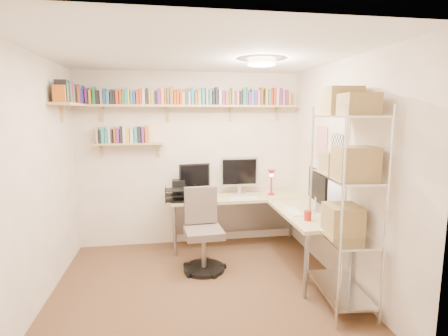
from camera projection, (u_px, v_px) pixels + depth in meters
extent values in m
plane|color=#4B3320|center=(201.00, 289.00, 3.84)|extent=(3.20, 3.20, 0.00)
cube|color=beige|center=(190.00, 159.00, 5.11)|extent=(3.20, 0.04, 2.50)
cube|color=beige|center=(36.00, 182.00, 3.39)|extent=(0.04, 3.00, 2.50)
cube|color=beige|center=(343.00, 173.00, 3.90)|extent=(0.04, 3.00, 2.50)
cube|color=beige|center=(222.00, 220.00, 2.18)|extent=(3.20, 0.04, 2.50)
cube|color=white|center=(199.00, 54.00, 3.46)|extent=(3.20, 3.00, 0.04)
cube|color=white|center=(321.00, 143.00, 4.39)|extent=(0.01, 0.30, 0.42)
cube|color=white|center=(336.00, 150.00, 4.01)|extent=(0.01, 0.28, 0.38)
cylinder|color=#FFEAC6|center=(262.00, 62.00, 3.77)|extent=(0.30, 0.30, 0.06)
cube|color=tan|center=(190.00, 106.00, 4.87)|extent=(3.05, 0.25, 0.03)
cube|color=tan|center=(70.00, 105.00, 4.22)|extent=(0.25, 1.00, 0.03)
cube|color=tan|center=(129.00, 144.00, 4.84)|extent=(0.95, 0.20, 0.02)
cube|color=tan|center=(102.00, 111.00, 4.75)|extent=(0.03, 0.20, 0.20)
cube|color=tan|center=(168.00, 111.00, 4.90)|extent=(0.03, 0.20, 0.20)
cube|color=tan|center=(231.00, 111.00, 5.04)|extent=(0.03, 0.20, 0.20)
cube|color=tan|center=(278.00, 111.00, 5.15)|extent=(0.03, 0.20, 0.20)
cube|color=beige|center=(79.00, 95.00, 4.62)|extent=(0.04, 0.12, 0.23)
cube|color=#1E449C|center=(83.00, 95.00, 4.62)|extent=(0.03, 0.14, 0.24)
cube|color=#6F2282|center=(87.00, 96.00, 4.63)|extent=(0.04, 0.11, 0.21)
cube|color=gold|center=(91.00, 97.00, 4.64)|extent=(0.03, 0.14, 0.19)
cube|color=#246D3A|center=(94.00, 96.00, 4.65)|extent=(0.04, 0.12, 0.23)
cube|color=black|center=(98.00, 98.00, 4.66)|extent=(0.04, 0.12, 0.18)
cube|color=gray|center=(102.00, 97.00, 4.67)|extent=(0.04, 0.12, 0.19)
cube|color=#1E449C|center=(105.00, 97.00, 4.67)|extent=(0.03, 0.14, 0.21)
cube|color=teal|center=(108.00, 98.00, 4.68)|extent=(0.04, 0.13, 0.18)
cube|color=black|center=(112.00, 97.00, 4.69)|extent=(0.03, 0.15, 0.20)
cube|color=black|center=(114.00, 97.00, 4.69)|extent=(0.02, 0.13, 0.19)
cube|color=red|center=(118.00, 98.00, 4.70)|extent=(0.04, 0.12, 0.18)
cube|color=red|center=(121.00, 97.00, 4.70)|extent=(0.02, 0.15, 0.20)
cube|color=#246D3A|center=(124.00, 98.00, 4.71)|extent=(0.04, 0.13, 0.17)
cube|color=teal|center=(126.00, 96.00, 4.71)|extent=(0.03, 0.13, 0.23)
cube|color=gold|center=(129.00, 97.00, 4.72)|extent=(0.03, 0.13, 0.21)
cube|color=teal|center=(132.00, 98.00, 4.73)|extent=(0.03, 0.15, 0.17)
cube|color=#1E449C|center=(134.00, 98.00, 4.73)|extent=(0.03, 0.13, 0.18)
cube|color=red|center=(138.00, 97.00, 4.74)|extent=(0.04, 0.12, 0.21)
cube|color=red|center=(141.00, 97.00, 4.74)|extent=(0.03, 0.13, 0.22)
cube|color=beige|center=(144.00, 97.00, 4.75)|extent=(0.04, 0.12, 0.20)
cube|color=black|center=(147.00, 97.00, 4.76)|extent=(0.03, 0.15, 0.22)
cube|color=gold|center=(150.00, 98.00, 4.77)|extent=(0.03, 0.12, 0.19)
cube|color=gray|center=(153.00, 97.00, 4.77)|extent=(0.04, 0.11, 0.21)
cube|color=black|center=(156.00, 98.00, 4.78)|extent=(0.03, 0.14, 0.18)
cube|color=#6F2282|center=(159.00, 97.00, 4.78)|extent=(0.04, 0.13, 0.22)
cube|color=gold|center=(163.00, 97.00, 4.79)|extent=(0.04, 0.14, 0.22)
cube|color=red|center=(166.00, 96.00, 4.80)|extent=(0.03, 0.12, 0.23)
cube|color=teal|center=(168.00, 96.00, 4.80)|extent=(0.02, 0.14, 0.23)
cube|color=#BC5716|center=(172.00, 96.00, 4.81)|extent=(0.04, 0.12, 0.24)
cube|color=#BC5716|center=(175.00, 98.00, 4.82)|extent=(0.03, 0.11, 0.18)
cube|color=red|center=(178.00, 97.00, 4.82)|extent=(0.03, 0.14, 0.22)
cube|color=red|center=(180.00, 97.00, 4.83)|extent=(0.02, 0.14, 0.22)
cube|color=gold|center=(183.00, 98.00, 4.84)|extent=(0.04, 0.12, 0.17)
cube|color=#1E449C|center=(187.00, 99.00, 4.85)|extent=(0.03, 0.13, 0.17)
cube|color=beige|center=(189.00, 98.00, 4.85)|extent=(0.03, 0.15, 0.18)
cube|color=teal|center=(193.00, 96.00, 4.85)|extent=(0.04, 0.13, 0.24)
cube|color=#BC5716|center=(196.00, 99.00, 4.87)|extent=(0.03, 0.11, 0.17)
cube|color=gray|center=(199.00, 98.00, 4.87)|extent=(0.04, 0.12, 0.20)
cube|color=teal|center=(203.00, 96.00, 4.88)|extent=(0.04, 0.13, 0.23)
cube|color=gray|center=(207.00, 97.00, 4.89)|extent=(0.03, 0.14, 0.23)
cube|color=teal|center=(210.00, 97.00, 4.90)|extent=(0.04, 0.13, 0.21)
cube|color=black|center=(213.00, 98.00, 4.90)|extent=(0.03, 0.13, 0.19)
cube|color=black|center=(216.00, 96.00, 4.91)|extent=(0.04, 0.14, 0.25)
cube|color=beige|center=(220.00, 97.00, 4.92)|extent=(0.04, 0.15, 0.22)
cube|color=#6F2282|center=(223.00, 98.00, 4.93)|extent=(0.04, 0.13, 0.20)
cube|color=#BC5716|center=(227.00, 98.00, 4.94)|extent=(0.04, 0.12, 0.19)
cube|color=#246D3A|center=(230.00, 98.00, 4.94)|extent=(0.03, 0.12, 0.19)
cube|color=gold|center=(232.00, 96.00, 4.94)|extent=(0.02, 0.14, 0.25)
cube|color=#6F2282|center=(235.00, 98.00, 4.95)|extent=(0.03, 0.12, 0.19)
cube|color=gold|center=(237.00, 99.00, 4.96)|extent=(0.03, 0.12, 0.18)
cube|color=black|center=(241.00, 98.00, 4.97)|extent=(0.03, 0.12, 0.19)
cube|color=teal|center=(244.00, 97.00, 4.97)|extent=(0.04, 0.12, 0.23)
cube|color=#246D3A|center=(246.00, 96.00, 4.98)|extent=(0.02, 0.15, 0.24)
cube|color=#6F2282|center=(249.00, 99.00, 4.99)|extent=(0.04, 0.13, 0.18)
cube|color=teal|center=(252.00, 97.00, 4.99)|extent=(0.04, 0.13, 0.23)
cube|color=#6F2282|center=(255.00, 98.00, 5.00)|extent=(0.04, 0.13, 0.20)
cube|color=gray|center=(258.00, 98.00, 5.01)|extent=(0.04, 0.14, 0.21)
cube|color=#BC5716|center=(261.00, 96.00, 5.01)|extent=(0.02, 0.15, 0.25)
cube|color=black|center=(263.00, 98.00, 5.02)|extent=(0.03, 0.12, 0.21)
cube|color=gold|center=(266.00, 97.00, 5.02)|extent=(0.03, 0.14, 0.24)
cube|color=teal|center=(268.00, 97.00, 5.03)|extent=(0.02, 0.14, 0.22)
cube|color=red|center=(271.00, 97.00, 5.04)|extent=(0.03, 0.12, 0.23)
cube|color=red|center=(274.00, 97.00, 5.04)|extent=(0.03, 0.13, 0.25)
cube|color=beige|center=(277.00, 97.00, 5.05)|extent=(0.04, 0.12, 0.24)
cube|color=#6F2282|center=(280.00, 97.00, 5.06)|extent=(0.04, 0.14, 0.24)
cube|color=gold|center=(283.00, 98.00, 5.07)|extent=(0.03, 0.11, 0.22)
cube|color=#6F2282|center=(286.00, 98.00, 5.07)|extent=(0.03, 0.14, 0.22)
cube|color=gold|center=(288.00, 98.00, 5.08)|extent=(0.03, 0.12, 0.20)
cube|color=#BC5716|center=(59.00, 94.00, 3.78)|extent=(0.13, 0.03, 0.18)
cube|color=gray|center=(60.00, 94.00, 3.81)|extent=(0.12, 0.03, 0.19)
cube|color=black|center=(61.00, 91.00, 3.85)|extent=(0.13, 0.03, 0.25)
cube|color=teal|center=(62.00, 92.00, 3.89)|extent=(0.12, 0.04, 0.23)
cube|color=red|center=(63.00, 94.00, 3.93)|extent=(0.12, 0.02, 0.20)
cube|color=#246D3A|center=(64.00, 92.00, 3.96)|extent=(0.15, 0.03, 0.25)
cube|color=#6F2282|center=(65.00, 92.00, 4.00)|extent=(0.14, 0.02, 0.23)
cube|color=#BC5716|center=(66.00, 92.00, 4.04)|extent=(0.13, 0.03, 0.24)
cube|color=#BC5716|center=(67.00, 93.00, 4.08)|extent=(0.11, 0.03, 0.24)
cube|color=#6F2282|center=(68.00, 93.00, 4.12)|extent=(0.12, 0.03, 0.25)
cube|color=#BC5716|center=(69.00, 95.00, 4.16)|extent=(0.12, 0.03, 0.20)
cube|color=teal|center=(70.00, 93.00, 4.20)|extent=(0.11, 0.04, 0.24)
cube|color=black|center=(71.00, 94.00, 4.25)|extent=(0.11, 0.04, 0.23)
cube|color=black|center=(72.00, 95.00, 4.29)|extent=(0.12, 0.04, 0.20)
cube|color=#BC5716|center=(73.00, 96.00, 4.34)|extent=(0.15, 0.03, 0.20)
cube|color=#BC5716|center=(74.00, 95.00, 4.38)|extent=(0.14, 0.03, 0.22)
cube|color=#6F2282|center=(74.00, 94.00, 4.41)|extent=(0.14, 0.02, 0.24)
cube|color=#6F2282|center=(75.00, 97.00, 4.45)|extent=(0.15, 0.03, 0.19)
cube|color=black|center=(76.00, 96.00, 4.48)|extent=(0.14, 0.02, 0.20)
cube|color=gray|center=(76.00, 94.00, 4.51)|extent=(0.12, 0.03, 0.25)
cube|color=#246D3A|center=(77.00, 96.00, 4.55)|extent=(0.13, 0.03, 0.22)
cube|color=red|center=(78.00, 97.00, 4.59)|extent=(0.11, 0.04, 0.20)
cube|color=gray|center=(97.00, 135.00, 4.75)|extent=(0.03, 0.13, 0.22)
cube|color=black|center=(100.00, 137.00, 4.76)|extent=(0.02, 0.11, 0.18)
cube|color=teal|center=(103.00, 135.00, 4.76)|extent=(0.04, 0.12, 0.22)
cube|color=teal|center=(107.00, 137.00, 4.78)|extent=(0.04, 0.12, 0.17)
cube|color=beige|center=(110.00, 135.00, 4.78)|extent=(0.03, 0.13, 0.22)
cube|color=black|center=(112.00, 136.00, 4.79)|extent=(0.03, 0.12, 0.19)
cube|color=#BC5716|center=(115.00, 135.00, 4.79)|extent=(0.03, 0.12, 0.22)
cube|color=#6F2282|center=(118.00, 136.00, 4.80)|extent=(0.04, 0.15, 0.19)
cube|color=black|center=(121.00, 135.00, 4.80)|extent=(0.03, 0.14, 0.23)
cube|color=beige|center=(125.00, 134.00, 4.81)|extent=(0.04, 0.13, 0.24)
cube|color=gold|center=(128.00, 136.00, 4.82)|extent=(0.04, 0.12, 0.20)
cube|color=beige|center=(132.00, 136.00, 4.83)|extent=(0.04, 0.11, 0.19)
cube|color=teal|center=(136.00, 135.00, 4.83)|extent=(0.04, 0.13, 0.22)
cube|color=black|center=(139.00, 135.00, 4.84)|extent=(0.04, 0.12, 0.22)
cube|color=#6F2282|center=(143.00, 135.00, 4.85)|extent=(0.03, 0.12, 0.23)
cube|color=#BC5716|center=(147.00, 134.00, 4.86)|extent=(0.04, 0.11, 0.24)
cube|color=beige|center=(237.00, 197.00, 5.02)|extent=(1.91, 0.60, 0.04)
cube|color=beige|center=(307.00, 214.00, 4.17)|extent=(0.60, 1.31, 0.04)
cylinder|color=gray|center=(175.00, 231.00, 4.69)|extent=(0.04, 0.04, 0.70)
cylinder|color=gray|center=(174.00, 220.00, 5.18)|extent=(0.04, 0.04, 0.70)
cylinder|color=gray|center=(291.00, 214.00, 5.47)|extent=(0.04, 0.04, 0.70)
cylinder|color=gray|center=(306.00, 266.00, 3.60)|extent=(0.04, 0.04, 0.70)
cylinder|color=gray|center=(351.00, 263.00, 3.68)|extent=(0.04, 0.04, 0.70)
cube|color=gray|center=(234.00, 214.00, 5.32)|extent=(1.81, 0.02, 0.55)
cube|color=silver|center=(239.00, 172.00, 5.09)|extent=(0.55, 0.03, 0.42)
cube|color=black|center=(240.00, 172.00, 5.07)|extent=(0.50, 0.00, 0.36)
cube|color=black|center=(195.00, 176.00, 4.99)|extent=(0.44, 0.03, 0.34)
cube|color=black|center=(318.00, 186.00, 4.19)|extent=(0.03, 0.58, 0.38)
cube|color=white|center=(316.00, 186.00, 4.19)|extent=(0.00, 0.52, 0.33)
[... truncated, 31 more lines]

